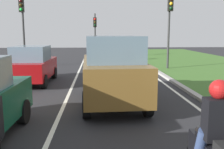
% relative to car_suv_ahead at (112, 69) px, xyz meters
% --- Properties ---
extents(ground_plane, '(60.00, 60.00, 0.00)m').
position_rel_car_suv_ahead_xyz_m(ground_plane, '(-0.92, 4.28, -1.17)').
color(ground_plane, '#262628').
extents(lane_line_center, '(0.12, 32.00, 0.01)m').
position_rel_car_suv_ahead_xyz_m(lane_line_center, '(-1.62, 4.28, -1.16)').
color(lane_line_center, silver).
rests_on(lane_line_center, ground).
extents(lane_line_right_edge, '(0.12, 32.00, 0.01)m').
position_rel_car_suv_ahead_xyz_m(lane_line_right_edge, '(2.68, 4.28, -1.16)').
color(lane_line_right_edge, silver).
rests_on(lane_line_right_edge, ground).
extents(curb_right, '(0.24, 48.00, 0.12)m').
position_rel_car_suv_ahead_xyz_m(curb_right, '(3.18, 4.28, -1.11)').
color(curb_right, '#9E9B93').
rests_on(curb_right, ground).
extents(car_suv_ahead, '(2.10, 4.56, 2.28)m').
position_rel_car_suv_ahead_xyz_m(car_suv_ahead, '(0.00, 0.00, 0.00)').
color(car_suv_ahead, brown).
rests_on(car_suv_ahead, ground).
extents(car_hatchback_far, '(1.77, 3.72, 1.78)m').
position_rel_car_suv_ahead_xyz_m(car_hatchback_far, '(-3.53, 3.75, -0.28)').
color(car_hatchback_far, maroon).
rests_on(car_hatchback_far, ground).
extents(rider_person, '(0.51, 0.40, 1.16)m').
position_rel_car_suv_ahead_xyz_m(rider_person, '(1.15, -5.17, 0.02)').
color(rider_person, black).
rests_on(rider_person, ground).
extents(traffic_light_near_right, '(0.32, 0.50, 4.80)m').
position_rel_car_suv_ahead_xyz_m(traffic_light_near_right, '(4.19, 8.06, 2.12)').
color(traffic_light_near_right, '#2D2D2D').
rests_on(traffic_light_near_right, ground).
extents(traffic_light_overhead_left, '(0.32, 0.50, 4.80)m').
position_rel_car_suv_ahead_xyz_m(traffic_light_overhead_left, '(-5.53, 9.77, 2.14)').
color(traffic_light_overhead_left, '#2D2D2D').
rests_on(traffic_light_overhead_left, ground).
extents(traffic_light_far_median, '(0.32, 0.50, 4.20)m').
position_rel_car_suv_ahead_xyz_m(traffic_light_far_median, '(-0.61, 16.38, 1.61)').
color(traffic_light_far_median, '#2D2D2D').
rests_on(traffic_light_far_median, ground).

